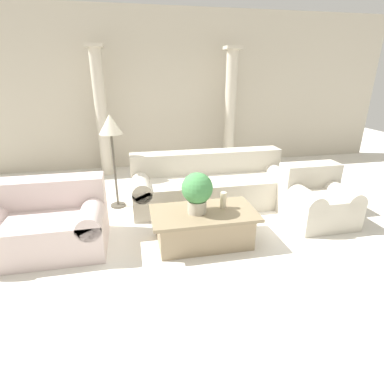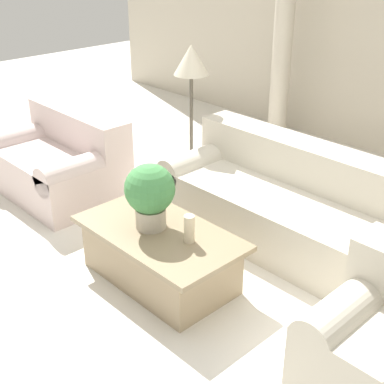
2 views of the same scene
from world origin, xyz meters
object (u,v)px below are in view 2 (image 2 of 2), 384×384
object	(u,v)px
potted_plant	(150,193)
floor_lamp	(191,69)
sofa_long	(300,209)
loveseat	(60,160)
coffee_table	(160,254)

from	to	relation	value
potted_plant	floor_lamp	xyz separation A→B (m)	(-0.99, 1.34, 0.50)
sofa_long	potted_plant	world-z (taller)	potted_plant
sofa_long	loveseat	distance (m)	2.43
coffee_table	potted_plant	bearing A→B (deg)	-175.37
floor_lamp	loveseat	bearing A→B (deg)	-126.65
loveseat	floor_lamp	size ratio (longest dim) A/B	0.95
potted_plant	floor_lamp	bearing A→B (deg)	126.26
coffee_table	sofa_long	bearing A→B (deg)	71.38
potted_plant	floor_lamp	size ratio (longest dim) A/B	0.34
sofa_long	floor_lamp	bearing A→B (deg)	173.96
sofa_long	coffee_table	size ratio (longest dim) A/B	1.95
loveseat	coffee_table	bearing A→B (deg)	-8.61
sofa_long	coffee_table	xyz separation A→B (m)	(-0.40, -1.18, -0.11)
loveseat	floor_lamp	world-z (taller)	floor_lamp
potted_plant	coffee_table	bearing A→B (deg)	4.63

